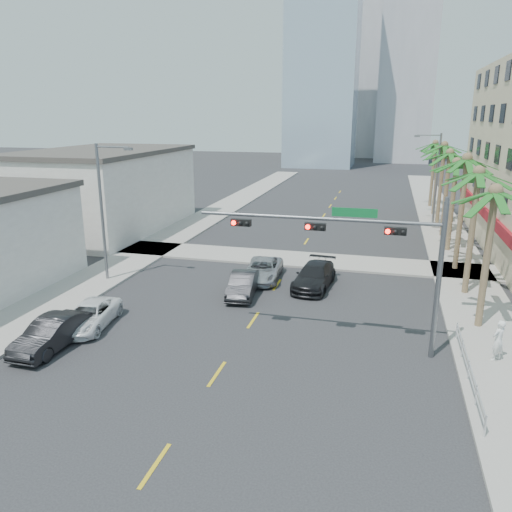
{
  "coord_description": "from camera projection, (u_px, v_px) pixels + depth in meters",
  "views": [
    {
      "loc": [
        6.52,
        -14.14,
        10.75
      ],
      "look_at": [
        0.04,
        10.45,
        3.5
      ],
      "focal_mm": 35.0,
      "sensor_mm": 36.0,
      "label": 1
    }
  ],
  "objects": [
    {
      "name": "ground",
      "position": [
        180.0,
        429.0,
        17.69
      ],
      "size": [
        260.0,
        260.0,
        0.0
      ],
      "primitive_type": "plane",
      "color": "#262628",
      "rests_on": "ground"
    },
    {
      "name": "sidewalk_right",
      "position": [
        465.0,
        280.0,
        33.33
      ],
      "size": [
        4.0,
        120.0,
        0.15
      ],
      "primitive_type": "cube",
      "color": "gray",
      "rests_on": "ground"
    },
    {
      "name": "sidewalk_left",
      "position": [
        139.0,
        255.0,
        39.21
      ],
      "size": [
        4.0,
        120.0,
        0.15
      ],
      "primitive_type": "cube",
      "color": "gray",
      "rests_on": "ground"
    },
    {
      "name": "sidewalk_cross",
      "position": [
        294.0,
        259.0,
        38.13
      ],
      "size": [
        80.0,
        4.0,
        0.15
      ],
      "primitive_type": "cube",
      "color": "gray",
      "rests_on": "ground"
    },
    {
      "name": "building_left_far",
      "position": [
        105.0,
        192.0,
        47.52
      ],
      "size": [
        11.0,
        18.0,
        7.2
      ],
      "primitive_type": "cube",
      "color": "beige",
      "rests_on": "ground"
    },
    {
      "name": "tower_far_left",
      "position": [
        324.0,
        46.0,
        101.42
      ],
      "size": [
        14.0,
        14.0,
        48.0
      ],
      "primitive_type": "cube",
      "color": "#99B2C6",
      "rests_on": "ground"
    },
    {
      "name": "tower_far_right",
      "position": [
        411.0,
        23.0,
        109.56
      ],
      "size": [
        12.0,
        12.0,
        60.0
      ],
      "primitive_type": "cube",
      "color": "#ADADB2",
      "rests_on": "ground"
    },
    {
      "name": "tower_far_center",
      "position": [
        357.0,
        73.0,
        128.92
      ],
      "size": [
        16.0,
        16.0,
        42.0
      ],
      "primitive_type": "cube",
      "color": "#ADADB2",
      "rests_on": "ground"
    },
    {
      "name": "traffic_signal_mast",
      "position": [
        366.0,
        246.0,
        22.28
      ],
      "size": [
        11.12,
        0.54,
        7.2
      ],
      "color": "slate",
      "rests_on": "ground"
    },
    {
      "name": "palm_tree_0",
      "position": [
        495.0,
        193.0,
        24.07
      ],
      "size": [
        4.8,
        4.8,
        7.8
      ],
      "color": "brown",
      "rests_on": "ground"
    },
    {
      "name": "palm_tree_1",
      "position": [
        479.0,
        174.0,
        28.81
      ],
      "size": [
        4.8,
        4.8,
        8.16
      ],
      "color": "brown",
      "rests_on": "ground"
    },
    {
      "name": "palm_tree_2",
      "position": [
        467.0,
        160.0,
        33.55
      ],
      "size": [
        4.8,
        4.8,
        8.52
      ],
      "color": "brown",
      "rests_on": "ground"
    },
    {
      "name": "palm_tree_3",
      "position": [
        457.0,
        163.0,
        38.58
      ],
      "size": [
        4.8,
        4.8,
        7.8
      ],
      "color": "brown",
      "rests_on": "ground"
    },
    {
      "name": "palm_tree_4",
      "position": [
        450.0,
        154.0,
        43.32
      ],
      "size": [
        4.8,
        4.8,
        8.16
      ],
      "color": "brown",
      "rests_on": "ground"
    },
    {
      "name": "palm_tree_5",
      "position": [
        444.0,
        146.0,
        48.06
      ],
      "size": [
        4.8,
        4.8,
        8.52
      ],
      "color": "brown",
      "rests_on": "ground"
    },
    {
      "name": "palm_tree_6",
      "position": [
        439.0,
        150.0,
        53.08
      ],
      "size": [
        4.8,
        4.8,
        7.8
      ],
      "color": "brown",
      "rests_on": "ground"
    },
    {
      "name": "palm_tree_7",
      "position": [
        435.0,
        144.0,
        57.82
      ],
      "size": [
        4.8,
        4.8,
        8.16
      ],
      "color": "brown",
      "rests_on": "ground"
    },
    {
      "name": "streetlight_left",
      "position": [
        104.0,
        206.0,
        32.02
      ],
      "size": [
        2.55,
        0.25,
        9.0
      ],
      "color": "slate",
      "rests_on": "ground"
    },
    {
      "name": "streetlight_right",
      "position": [
        435.0,
        174.0,
        48.95
      ],
      "size": [
        2.55,
        0.25,
        9.0
      ],
      "color": "slate",
      "rests_on": "ground"
    },
    {
      "name": "guardrail",
      "position": [
        469.0,
        368.0,
        20.57
      ],
      "size": [
        0.08,
        8.08,
        1.0
      ],
      "color": "silver",
      "rests_on": "ground"
    },
    {
      "name": "car_parked_mid",
      "position": [
        51.0,
        334.0,
        23.58
      ],
      "size": [
        1.7,
        4.56,
        1.49
      ],
      "primitive_type": "imported",
      "rotation": [
        0.0,
        0.0,
        -0.03
      ],
      "color": "black",
      "rests_on": "ground"
    },
    {
      "name": "car_parked_far",
      "position": [
        89.0,
        316.0,
        25.99
      ],
      "size": [
        2.72,
        4.83,
        1.27
      ],
      "primitive_type": "imported",
      "rotation": [
        0.0,
        0.0,
        0.14
      ],
      "color": "white",
      "rests_on": "ground"
    },
    {
      "name": "car_lane_left",
      "position": [
        243.0,
        284.0,
        30.52
      ],
      "size": [
        2.0,
        4.44,
        1.41
      ],
      "primitive_type": "imported",
      "rotation": [
        0.0,
        0.0,
        0.12
      ],
      "color": "black",
      "rests_on": "ground"
    },
    {
      "name": "car_lane_center",
      "position": [
        263.0,
        270.0,
        33.5
      ],
      "size": [
        2.66,
        5.1,
        1.37
      ],
      "primitive_type": "imported",
      "rotation": [
        0.0,
        0.0,
        0.08
      ],
      "color": "#B4B4B9",
      "rests_on": "ground"
    },
    {
      "name": "car_lane_right",
      "position": [
        314.0,
        276.0,
        31.96
      ],
      "size": [
        2.54,
        5.36,
        1.51
      ],
      "primitive_type": "imported",
      "rotation": [
        0.0,
        0.0,
        -0.08
      ],
      "color": "black",
      "rests_on": "ground"
    },
    {
      "name": "pedestrian",
      "position": [
        498.0,
        340.0,
        22.06
      ],
      "size": [
        0.82,
        0.81,
        1.91
      ],
      "primitive_type": "imported",
      "rotation": [
        0.0,
        0.0,
        3.9
      ],
      "color": "white",
      "rests_on": "sidewalk_right"
    }
  ]
}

